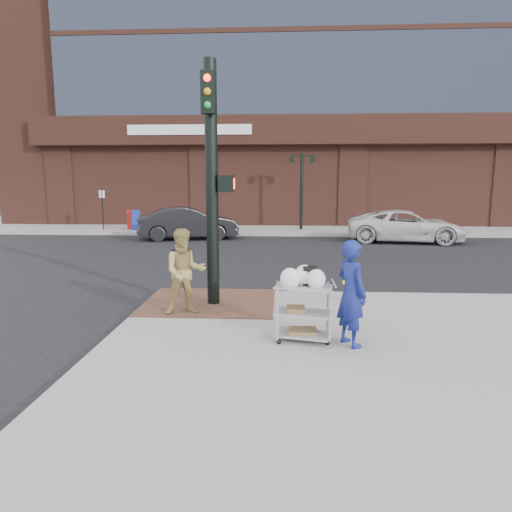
# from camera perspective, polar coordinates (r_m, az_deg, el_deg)

# --- Properties ---
(ground) EXTENTS (220.00, 220.00, 0.00)m
(ground) POSITION_cam_1_polar(r_m,az_deg,el_deg) (9.13, -2.91, -8.21)
(ground) COLOR black
(ground) RESTS_ON ground
(sidewalk_far) EXTENTS (65.00, 36.00, 0.15)m
(sidewalk_far) POSITION_cam_1_polar(r_m,az_deg,el_deg) (42.35, 19.11, 5.29)
(sidewalk_far) COLOR gray
(sidewalk_far) RESTS_ON ground
(brick_curb_ramp) EXTENTS (2.80, 2.40, 0.01)m
(brick_curb_ramp) POSITION_cam_1_polar(r_m,az_deg,el_deg) (10.02, -5.80, -5.71)
(brick_curb_ramp) COLOR brown
(brick_curb_ramp) RESTS_ON sidewalk_near
(bank_building) EXTENTS (42.00, 26.00, 28.00)m
(bank_building) POSITION_cam_1_polar(r_m,az_deg,el_deg) (41.45, 9.62, 25.27)
(bank_building) COLOR #572D22
(bank_building) RESTS_ON sidewalk_far
(lamp_post) EXTENTS (1.32, 0.22, 4.00)m
(lamp_post) POSITION_cam_1_polar(r_m,az_deg,el_deg) (24.67, 5.72, 9.06)
(lamp_post) COLOR black
(lamp_post) RESTS_ON sidewalk_far
(parking_sign) EXTENTS (0.05, 0.05, 2.20)m
(parking_sign) POSITION_cam_1_polar(r_m,az_deg,el_deg) (25.51, -18.62, 5.55)
(parking_sign) COLOR black
(parking_sign) RESTS_ON sidewalk_far
(traffic_signal_pole) EXTENTS (0.61, 0.51, 5.00)m
(traffic_signal_pole) POSITION_cam_1_polar(r_m,az_deg,el_deg) (9.53, -5.45, 9.78)
(traffic_signal_pole) COLOR black
(traffic_signal_pole) RESTS_ON sidewalk_near
(woman_blue) EXTENTS (0.66, 0.74, 1.71)m
(woman_blue) POSITION_cam_1_polar(r_m,az_deg,el_deg) (7.39, 11.83, -4.57)
(woman_blue) COLOR navy
(woman_blue) RESTS_ON sidewalk_near
(pedestrian_tan) EXTENTS (0.98, 0.86, 1.70)m
(pedestrian_tan) POSITION_cam_1_polar(r_m,az_deg,el_deg) (9.04, -8.88, -1.96)
(pedestrian_tan) COLOR #A48B4D
(pedestrian_tan) RESTS_ON sidewalk_near
(sedan_dark) EXTENTS (4.89, 2.67, 1.53)m
(sedan_dark) POSITION_cam_1_polar(r_m,az_deg,el_deg) (21.82, -8.47, 4.08)
(sedan_dark) COLOR black
(sedan_dark) RESTS_ON ground
(minivan_white) EXTENTS (5.45, 3.05, 1.44)m
(minivan_white) POSITION_cam_1_polar(r_m,az_deg,el_deg) (21.71, 18.25, 3.56)
(minivan_white) COLOR silver
(minivan_white) RESTS_ON ground
(utility_cart) EXTENTS (0.99, 0.69, 1.25)m
(utility_cart) POSITION_cam_1_polar(r_m,az_deg,el_deg) (7.54, 5.91, -6.40)
(utility_cart) COLOR #97979C
(utility_cart) RESTS_ON sidewalk_near
(fire_hydrant) EXTENTS (0.37, 0.26, 0.79)m
(fire_hydrant) POSITION_cam_1_polar(r_m,az_deg,el_deg) (10.16, 11.81, -3.35)
(fire_hydrant) COLOR yellow
(fire_hydrant) RESTS_ON sidewalk_near
(newsbox_red) EXTENTS (0.47, 0.44, 1.03)m
(newsbox_red) POSITION_cam_1_polar(r_m,az_deg,el_deg) (25.64, -15.27, 4.42)
(newsbox_red) COLOR red
(newsbox_red) RESTS_ON sidewalk_far
(newsbox_blue) EXTENTS (0.54, 0.51, 1.05)m
(newsbox_blue) POSITION_cam_1_polar(r_m,az_deg,el_deg) (25.17, -14.77, 4.38)
(newsbox_blue) COLOR #172D97
(newsbox_blue) RESTS_ON sidewalk_far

